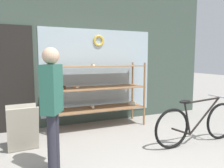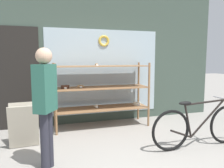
% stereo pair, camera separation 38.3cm
% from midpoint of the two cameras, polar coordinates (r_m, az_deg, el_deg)
% --- Properties ---
extents(storefront_facade, '(6.06, 0.13, 3.11)m').
position_cam_midpoint_polar(storefront_facade, '(4.95, -2.81, 7.41)').
color(storefront_facade, '#3D4C42').
rests_on(storefront_facade, ground_plane).
extents(display_case, '(1.98, 0.58, 1.37)m').
position_cam_midpoint_polar(display_case, '(4.61, -0.38, -1.28)').
color(display_case, '#8E6642').
rests_on(display_case, ground_plane).
extents(bicycle, '(1.75, 0.46, 0.80)m').
position_cam_midpoint_polar(bicycle, '(3.98, 24.50, -9.94)').
color(bicycle, black).
rests_on(bicycle, ground_plane).
extents(sandwich_board, '(0.48, 0.41, 0.72)m').
position_cam_midpoint_polar(sandwich_board, '(3.84, -19.41, -10.23)').
color(sandwich_board, '#B2A893').
rests_on(sandwich_board, ground_plane).
extents(pedestrian, '(0.32, 0.37, 1.59)m').
position_cam_midpoint_polar(pedestrian, '(2.88, -13.42, -3.96)').
color(pedestrian, '#282833').
rests_on(pedestrian, ground_plane).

